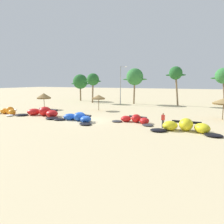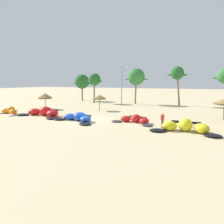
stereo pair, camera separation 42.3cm
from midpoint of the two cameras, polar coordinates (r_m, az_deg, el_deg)
name	(u,v)px [view 1 (the left image)]	position (r m, az deg, el deg)	size (l,w,h in m)	color
ground_plane	(89,121)	(27.25, -6.74, -2.34)	(260.00, 260.00, 0.00)	beige
kite_far_left	(8,111)	(36.00, -26.66, 0.13)	(5.07, 2.93, 1.15)	white
kite_left	(43,113)	(32.29, -18.69, -0.14)	(8.31, 4.00, 1.33)	black
kite_left_of_center	(78,118)	(27.04, -9.77, -1.56)	(6.65, 3.99, 1.12)	black
kite_center	(135,120)	(25.81, 5.79, -2.06)	(5.71, 3.10, 1.00)	#333338
kite_right_of_center	(186,127)	(22.37, 18.88, -3.78)	(7.08, 3.26, 1.30)	black
beach_umbrella_near_van	(44,96)	(39.90, -18.34, 4.17)	(2.55, 2.55, 2.92)	brown
beach_umbrella_middle	(99,97)	(36.39, -3.98, 4.07)	(2.29, 2.29, 2.71)	brown
beach_umbrella_near_palms	(224,101)	(30.99, 27.76, 2.59)	(2.82, 2.82, 2.84)	brown
person_near_kites	(163,120)	(23.42, 13.19, -2.21)	(0.36, 0.24, 1.62)	#383842
palm_leftmost	(80,82)	(55.65, -8.84, 8.13)	(5.63, 3.76, 6.86)	brown
palm_left	(93,80)	(49.44, -5.44, 8.71)	(4.24, 2.83, 6.90)	#7F6647
palm_left_of_gap	(135,77)	(47.42, 5.95, 9.44)	(5.62, 3.75, 7.92)	#7F6647
palm_center_left	(176,74)	(45.95, 16.68, 9.94)	(4.10, 2.73, 8.11)	#7F6647
palm_center_right	(223,76)	(46.26, 27.79, 8.60)	(4.56, 3.04, 7.63)	brown
lamppost_west	(121,83)	(45.57, 2.20, 7.82)	(1.61, 0.24, 8.23)	gray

